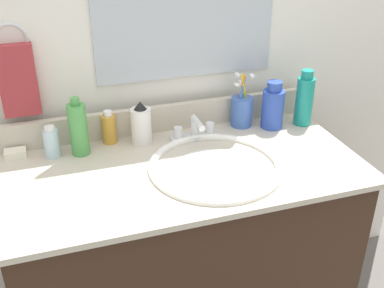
# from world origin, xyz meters

# --- Properties ---
(vanity_cabinet) EXTENTS (1.02, 0.49, 0.74)m
(vanity_cabinet) POSITION_xyz_m (0.00, 0.00, 0.37)
(vanity_cabinet) COLOR #382316
(vanity_cabinet) RESTS_ON ground_plane
(countertop) EXTENTS (1.07, 0.53, 0.02)m
(countertop) POSITION_xyz_m (0.00, 0.00, 0.75)
(countertop) COLOR beige
(countertop) RESTS_ON vanity_cabinet
(backsplash) EXTENTS (1.07, 0.02, 0.09)m
(backsplash) POSITION_xyz_m (0.00, 0.25, 0.80)
(backsplash) COLOR beige
(backsplash) RESTS_ON countertop
(back_wall) EXTENTS (2.17, 0.04, 1.30)m
(back_wall) POSITION_xyz_m (0.00, 0.32, 0.65)
(back_wall) COLOR white
(back_wall) RESTS_ON ground_plane
(towel_ring) EXTENTS (0.10, 0.01, 0.10)m
(towel_ring) POSITION_xyz_m (-0.43, 0.29, 1.10)
(towel_ring) COLOR silver
(hand_towel) EXTENTS (0.11, 0.04, 0.22)m
(hand_towel) POSITION_xyz_m (-0.43, 0.28, 0.98)
(hand_towel) COLOR #A53338
(sink_basin) EXTENTS (0.40, 0.40, 0.11)m
(sink_basin) POSITION_xyz_m (0.09, -0.04, 0.73)
(sink_basin) COLOR white
(sink_basin) RESTS_ON countertop
(faucet) EXTENTS (0.16, 0.10, 0.08)m
(faucet) POSITION_xyz_m (0.09, 0.16, 0.79)
(faucet) COLOR silver
(faucet) RESTS_ON countertop
(bottle_oil_amber) EXTENTS (0.04, 0.04, 0.11)m
(bottle_oil_amber) POSITION_xyz_m (-0.18, 0.22, 0.81)
(bottle_oil_amber) COLOR gold
(bottle_oil_amber) RESTS_ON countertop
(bottle_toner_green) EXTENTS (0.06, 0.06, 0.19)m
(bottle_toner_green) POSITION_xyz_m (-0.28, 0.17, 0.84)
(bottle_toner_green) COLOR #4C9E4C
(bottle_toner_green) RESTS_ON countertop
(bottle_shampoo_blue) EXTENTS (0.07, 0.07, 0.17)m
(bottle_shampoo_blue) POSITION_xyz_m (0.37, 0.16, 0.83)
(bottle_shampoo_blue) COLOR #2D4CB2
(bottle_shampoo_blue) RESTS_ON countertop
(bottle_gel_clear) EXTENTS (0.05, 0.05, 0.10)m
(bottle_gel_clear) POSITION_xyz_m (-0.36, 0.18, 0.81)
(bottle_gel_clear) COLOR silver
(bottle_gel_clear) RESTS_ON countertop
(bottle_mouthwash_teal) EXTENTS (0.06, 0.06, 0.20)m
(bottle_mouthwash_teal) POSITION_xyz_m (0.48, 0.15, 0.85)
(bottle_mouthwash_teal) COLOR teal
(bottle_mouthwash_teal) RESTS_ON countertop
(bottle_lotion_white) EXTENTS (0.06, 0.06, 0.14)m
(bottle_lotion_white) POSITION_xyz_m (-0.08, 0.19, 0.82)
(bottle_lotion_white) COLOR white
(bottle_lotion_white) RESTS_ON countertop
(cup_blue_plastic) EXTENTS (0.08, 0.08, 0.19)m
(cup_blue_plastic) POSITION_xyz_m (0.27, 0.21, 0.82)
(cup_blue_plastic) COLOR #3F66B7
(cup_blue_plastic) RESTS_ON countertop
(soap_bar) EXTENTS (0.06, 0.04, 0.02)m
(soap_bar) POSITION_xyz_m (-0.47, 0.21, 0.77)
(soap_bar) COLOR white
(soap_bar) RESTS_ON countertop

